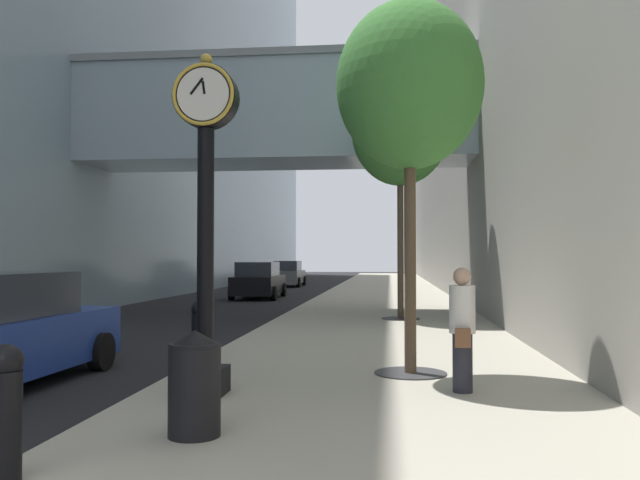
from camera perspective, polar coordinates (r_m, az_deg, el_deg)
name	(u,v)px	position (r m, az deg, el deg)	size (l,w,h in m)	color
ground_plane	(318,299)	(29.85, -0.22, -5.21)	(110.00, 110.00, 0.00)	black
sidewalk_right	(384,294)	(32.66, 5.68, -4.76)	(6.07, 80.00, 0.14)	#ADA593
street_clock	(205,206)	(8.60, -10.04, 2.96)	(0.84, 0.55, 4.45)	black
bollard_nearest	(5,410)	(5.85, -25.99, -13.26)	(0.28, 0.28, 1.09)	black
bollard_third	(200,332)	(10.65, -10.54, -8.00)	(0.28, 0.28, 1.09)	black
street_tree_near	(409,87)	(10.35, 7.87, 13.20)	(2.26, 2.26, 5.73)	#333335
street_tree_mid_near	(400,130)	(19.20, 7.06, 9.54)	(2.83, 2.83, 7.11)	#333335
trash_bin	(195,382)	(6.71, -10.97, -12.12)	(0.53, 0.53, 1.05)	black
pedestrian_walking	(462,327)	(8.81, 12.41, -7.45)	(0.37, 0.47, 1.64)	#23232D
car_grey_near	(288,274)	(42.73, -2.82, -3.00)	(1.99, 4.44, 1.68)	slate
car_black_mid	(258,281)	(30.40, -5.43, -3.58)	(2.19, 4.66, 1.70)	black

